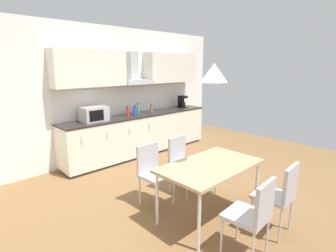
# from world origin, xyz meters

# --- Properties ---
(ground_plane) EXTENTS (8.54, 7.39, 0.02)m
(ground_plane) POSITION_xyz_m (0.00, 0.00, -0.01)
(ground_plane) COLOR brown
(wall_back) EXTENTS (6.84, 0.10, 2.73)m
(wall_back) POSITION_xyz_m (0.00, 2.51, 1.36)
(wall_back) COLOR white
(wall_back) RESTS_ON ground_plane
(kitchen_counter) EXTENTS (3.58, 0.62, 0.90)m
(kitchen_counter) POSITION_xyz_m (0.92, 2.17, 0.46)
(kitchen_counter) COLOR #333333
(kitchen_counter) RESTS_ON ground_plane
(backsplash_tile) EXTENTS (3.56, 0.02, 0.59)m
(backsplash_tile) POSITION_xyz_m (0.92, 2.45, 1.20)
(backsplash_tile) COLOR silver
(backsplash_tile) RESTS_ON kitchen_counter
(upper_wall_cabinets) EXTENTS (3.56, 0.40, 0.69)m
(upper_wall_cabinets) POSITION_xyz_m (0.92, 2.30, 1.88)
(upper_wall_cabinets) COLOR silver
(microwave) EXTENTS (0.48, 0.35, 0.28)m
(microwave) POSITION_xyz_m (-0.18, 2.17, 1.04)
(microwave) COLOR #ADADB2
(microwave) RESTS_ON kitchen_counter
(coffee_maker) EXTENTS (0.18, 0.19, 0.30)m
(coffee_maker) POSITION_xyz_m (2.29, 2.19, 1.05)
(coffee_maker) COLOR black
(coffee_maker) RESTS_ON kitchen_counter
(bottle_green) EXTENTS (0.06, 0.06, 0.25)m
(bottle_green) POSITION_xyz_m (0.87, 2.17, 1.01)
(bottle_green) COLOR green
(bottle_green) RESTS_ON kitchen_counter
(bottle_red) EXTENTS (0.06, 0.06, 0.20)m
(bottle_red) POSITION_xyz_m (0.62, 2.21, 0.99)
(bottle_red) COLOR red
(bottle_red) RESTS_ON kitchen_counter
(bottle_blue) EXTENTS (0.08, 0.08, 0.22)m
(bottle_blue) POSITION_xyz_m (0.76, 2.13, 1.00)
(bottle_blue) COLOR blue
(bottle_blue) RESTS_ON kitchen_counter
(bottle_brown) EXTENTS (0.06, 0.06, 0.21)m
(bottle_brown) POSITION_xyz_m (1.21, 2.12, 0.99)
(bottle_brown) COLOR brown
(bottle_brown) RESTS_ON kitchen_counter
(dining_table) EXTENTS (1.33, 0.78, 0.73)m
(dining_table) POSITION_xyz_m (-0.02, -0.49, 0.68)
(dining_table) COLOR tan
(dining_table) RESTS_ON ground_plane
(chair_near_left) EXTENTS (0.42, 0.42, 0.87)m
(chair_near_left) POSITION_xyz_m (-0.32, -1.26, 0.53)
(chair_near_left) COLOR #B2B2B7
(chair_near_left) RESTS_ON ground_plane
(chair_far_left) EXTENTS (0.41, 0.41, 0.87)m
(chair_far_left) POSITION_xyz_m (-0.32, 0.29, 0.53)
(chair_far_left) COLOR #B2B2B7
(chair_far_left) RESTS_ON ground_plane
(chair_far_right) EXTENTS (0.43, 0.43, 0.87)m
(chair_far_right) POSITION_xyz_m (0.27, 0.29, 0.53)
(chair_far_right) COLOR #B2B2B7
(chair_far_right) RESTS_ON ground_plane
(chair_near_right) EXTENTS (0.42, 0.42, 0.87)m
(chair_near_right) POSITION_xyz_m (0.28, -1.26, 0.53)
(chair_near_right) COLOR #B2B2B7
(chair_near_right) RESTS_ON ground_plane
(pendant_lamp) EXTENTS (0.32, 0.32, 0.22)m
(pendant_lamp) POSITION_xyz_m (-0.02, -0.49, 1.86)
(pendant_lamp) COLOR silver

